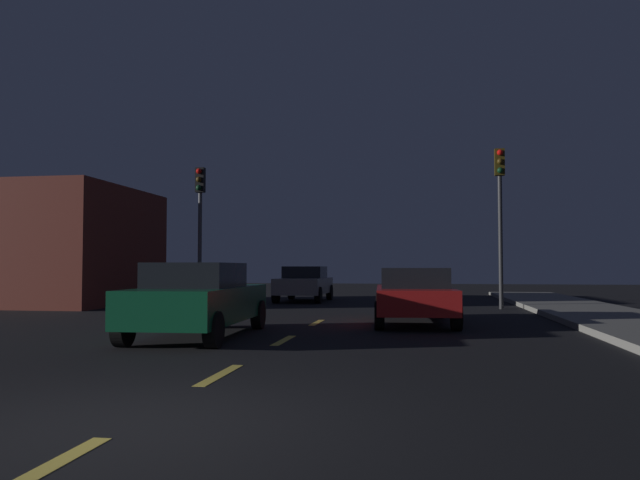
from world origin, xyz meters
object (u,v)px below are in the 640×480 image
car_stopped_ahead (414,295)px  car_oncoming_far (304,283)px  car_adjacent_lane (199,299)px  traffic_signal_left (200,209)px  traffic_signal_right (500,197)px

car_stopped_ahead → car_oncoming_far: bearing=115.8°
car_adjacent_lane → traffic_signal_left: bearing=110.2°
traffic_signal_left → car_oncoming_far: size_ratio=1.25×
traffic_signal_left → car_adjacent_lane: bearing=-69.8°
traffic_signal_right → car_adjacent_lane: (-7.05, -9.41, -2.97)m
traffic_signal_right → car_adjacent_lane: 12.13m
car_oncoming_far → car_adjacent_lane: bearing=-88.7°
car_adjacent_lane → car_stopped_ahead: bearing=41.1°
car_oncoming_far → traffic_signal_right: bearing=-26.2°
traffic_signal_right → car_stopped_ahead: 7.07m
car_stopped_ahead → car_oncoming_far: 10.38m
traffic_signal_left → car_oncoming_far: traffic_signal_left is taller
traffic_signal_left → car_stopped_ahead: (7.69, -5.73, -2.79)m
traffic_signal_left → car_oncoming_far: bearing=48.8°
traffic_signal_right → car_oncoming_far: (-7.35, 3.62, -3.00)m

